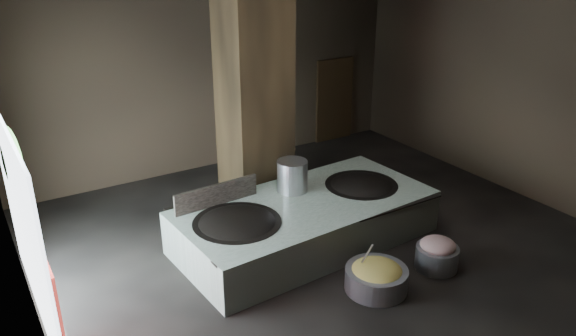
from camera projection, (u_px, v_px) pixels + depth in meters
floor at (318, 241)px, 10.81m from camera, size 10.00×9.00×0.10m
back_wall at (212, 76)px, 13.48m from camera, size 10.00×0.10×4.50m
front_wall at (550, 236)px, 6.35m from camera, size 10.00×0.10×4.50m
left_wall at (9, 191)px, 7.47m from camera, size 0.10×9.00×4.50m
right_wall at (508, 89)px, 12.37m from camera, size 0.10×9.00×4.50m
pillar at (254, 104)px, 11.26m from camera, size 1.20×1.20×4.50m
hearth_platform at (305, 221)px, 10.54m from camera, size 4.92×2.58×0.83m
platform_cap at (306, 202)px, 10.39m from camera, size 4.69×2.25×0.03m
wok_left at (237, 227)px, 9.67m from camera, size 1.51×1.51×0.42m
wok_left_rim at (237, 223)px, 9.64m from camera, size 1.54×1.54×0.05m
wok_right at (361, 189)px, 11.11m from camera, size 1.41×1.41×0.40m
wok_right_rim at (361, 185)px, 11.08m from camera, size 1.44×1.44×0.05m
stock_pot at (292, 176)px, 10.72m from camera, size 0.58×0.58×0.63m
splash_guard at (217, 195)px, 10.19m from camera, size 1.67×0.16×0.42m
cook at (284, 152)px, 12.72m from camera, size 0.67×0.50×1.68m
veg_basin at (376, 279)px, 9.18m from camera, size 1.33×1.33×0.38m
veg_fill at (377, 271)px, 9.12m from camera, size 0.85×0.85×0.26m
ladle at (364, 259)px, 9.09m from camera, size 0.06×0.41×0.73m
meat_basin at (437, 257)px, 9.77m from camera, size 0.77×0.77×0.41m
meat_fill at (438, 245)px, 9.68m from camera, size 0.61×0.61×0.23m
doorway_near at (259, 115)px, 14.43m from camera, size 1.18×0.08×2.38m
doorway_near_glow at (249, 117)px, 14.45m from camera, size 0.78×0.04×1.84m
doorway_far at (334, 101)px, 15.60m from camera, size 1.18×0.08×2.38m
doorway_far_glow at (336, 103)px, 15.64m from camera, size 0.86×0.04×2.04m
left_opening at (24, 226)px, 7.92m from camera, size 0.04×4.20×3.10m
pavilion_sliver at (56, 317)px, 7.23m from camera, size 0.05×0.90×1.70m
tree_silhouette at (12, 161)px, 8.60m from camera, size 0.28×1.10×1.10m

